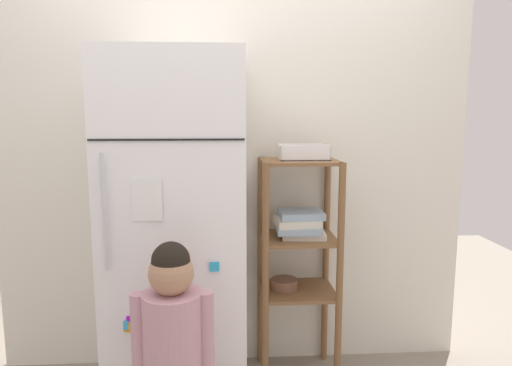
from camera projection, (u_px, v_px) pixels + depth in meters
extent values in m
cube|color=silver|center=(234.00, 174.00, 2.59)|extent=(2.66, 0.03, 2.23)
cube|color=white|center=(178.00, 233.00, 2.25)|extent=(0.65, 0.65, 1.73)
cube|color=black|center=(167.00, 140.00, 1.86)|extent=(0.63, 0.01, 0.01)
cylinder|color=silver|center=(104.00, 212.00, 1.86)|extent=(0.02, 0.02, 0.49)
cube|color=white|center=(147.00, 200.00, 1.89)|extent=(0.12, 0.01, 0.18)
cube|color=#37B5EC|center=(128.00, 325.00, 1.96)|extent=(0.04, 0.01, 0.04)
cube|color=orange|center=(129.00, 327.00, 1.96)|extent=(0.04, 0.02, 0.04)
cube|color=#9E0EC2|center=(129.00, 319.00, 1.96)|extent=(0.03, 0.01, 0.03)
cube|color=gold|center=(156.00, 314.00, 1.96)|extent=(0.04, 0.02, 0.03)
cube|color=#2AA3D8|center=(214.00, 267.00, 1.95)|extent=(0.04, 0.01, 0.04)
cube|color=#E65D10|center=(186.00, 257.00, 1.93)|extent=(0.03, 0.01, 0.03)
cylinder|color=#BF8C99|center=(173.00, 340.00, 1.75)|extent=(0.23, 0.23, 0.38)
sphere|color=#BF8C99|center=(174.00, 288.00, 1.79)|extent=(0.10, 0.10, 0.10)
sphere|color=#A87A5B|center=(171.00, 273.00, 1.71)|extent=(0.17, 0.17, 0.17)
sphere|color=black|center=(171.00, 261.00, 1.70)|extent=(0.15, 0.15, 0.15)
cylinder|color=#BF8C99|center=(139.00, 334.00, 1.74)|extent=(0.06, 0.06, 0.32)
cylinder|color=#BF8C99|center=(206.00, 332.00, 1.75)|extent=(0.06, 0.06, 0.32)
cylinder|color=brown|center=(265.00, 283.00, 2.31)|extent=(0.04, 0.04, 1.21)
cylinder|color=brown|center=(339.00, 281.00, 2.33)|extent=(0.04, 0.04, 1.21)
cylinder|color=brown|center=(261.00, 262.00, 2.62)|extent=(0.04, 0.04, 1.21)
cylinder|color=brown|center=(326.00, 261.00, 2.65)|extent=(0.04, 0.04, 1.21)
cube|color=brown|center=(299.00, 161.00, 2.39)|extent=(0.40, 0.34, 0.02)
cube|color=brown|center=(298.00, 238.00, 2.45)|extent=(0.40, 0.34, 0.02)
cube|color=brown|center=(297.00, 291.00, 2.49)|extent=(0.40, 0.34, 0.02)
cube|color=silver|center=(303.00, 234.00, 2.45)|extent=(0.24, 0.21, 0.03)
cube|color=#99B2C6|center=(298.00, 229.00, 2.43)|extent=(0.23, 0.20, 0.03)
cube|color=silver|center=(297.00, 222.00, 2.43)|extent=(0.24, 0.21, 0.04)
cube|color=#99B2C6|center=(301.00, 214.00, 2.44)|extent=(0.23, 0.20, 0.04)
cylinder|color=brown|center=(284.00, 284.00, 2.48)|extent=(0.14, 0.14, 0.06)
cube|color=white|center=(303.00, 159.00, 2.39)|extent=(0.26, 0.18, 0.01)
cube|color=white|center=(306.00, 153.00, 2.30)|extent=(0.26, 0.01, 0.08)
cube|color=white|center=(301.00, 151.00, 2.47)|extent=(0.26, 0.01, 0.08)
cube|color=white|center=(279.00, 152.00, 2.38)|extent=(0.01, 0.18, 0.08)
cube|color=white|center=(327.00, 152.00, 2.40)|extent=(0.01, 0.18, 0.08)
sphere|color=#A03B1A|center=(309.00, 152.00, 2.40)|extent=(0.06, 0.06, 0.06)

